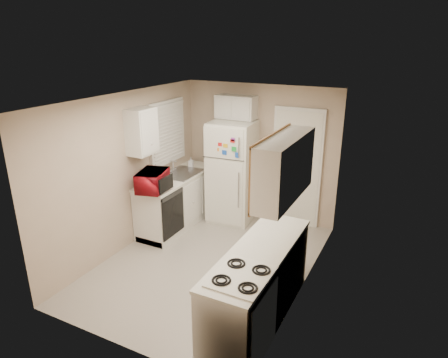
% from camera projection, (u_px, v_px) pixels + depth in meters
% --- Properties ---
extents(floor, '(3.80, 3.80, 0.00)m').
position_uv_depth(floor, '(209.00, 262.00, 5.89)').
color(floor, '#BCB3A6').
rests_on(floor, ground).
extents(ceiling, '(3.80, 3.80, 0.00)m').
position_uv_depth(ceiling, '(206.00, 99.00, 5.08)').
color(ceiling, white).
rests_on(ceiling, floor).
extents(wall_left, '(3.80, 3.80, 0.00)m').
position_uv_depth(wall_left, '(127.00, 172.00, 6.08)').
color(wall_left, tan).
rests_on(wall_left, floor).
extents(wall_right, '(3.80, 3.80, 0.00)m').
position_uv_depth(wall_right, '(307.00, 205.00, 4.89)').
color(wall_right, tan).
rests_on(wall_right, floor).
extents(wall_back, '(2.80, 2.80, 0.00)m').
position_uv_depth(wall_back, '(260.00, 153.00, 7.08)').
color(wall_back, tan).
rests_on(wall_back, floor).
extents(wall_front, '(2.80, 2.80, 0.00)m').
position_uv_depth(wall_front, '(113.00, 248.00, 3.89)').
color(wall_front, tan).
rests_on(wall_front, floor).
extents(left_counter, '(0.60, 1.80, 0.90)m').
position_uv_depth(left_counter, '(178.00, 200.00, 6.97)').
color(left_counter, silver).
rests_on(left_counter, floor).
extents(dishwasher, '(0.03, 0.58, 0.72)m').
position_uv_depth(dishwasher, '(173.00, 214.00, 6.32)').
color(dishwasher, black).
rests_on(dishwasher, floor).
extents(sink, '(0.54, 0.74, 0.16)m').
position_uv_depth(sink, '(182.00, 175.00, 6.95)').
color(sink, gray).
rests_on(sink, left_counter).
extents(microwave, '(0.63, 0.46, 0.37)m').
position_uv_depth(microwave, '(153.00, 181.00, 6.13)').
color(microwave, '#A00D18').
rests_on(microwave, left_counter).
extents(soap_bottle, '(0.10, 0.10, 0.18)m').
position_uv_depth(soap_bottle, '(191.00, 162.00, 7.25)').
color(soap_bottle, silver).
rests_on(soap_bottle, left_counter).
extents(window_blinds, '(0.10, 0.98, 1.08)m').
position_uv_depth(window_blinds, '(168.00, 132.00, 6.81)').
color(window_blinds, silver).
rests_on(window_blinds, wall_left).
extents(upper_cabinet_left, '(0.30, 0.45, 0.70)m').
position_uv_depth(upper_cabinet_left, '(142.00, 131.00, 6.00)').
color(upper_cabinet_left, silver).
rests_on(upper_cabinet_left, wall_left).
extents(refrigerator, '(0.79, 0.77, 1.79)m').
position_uv_depth(refrigerator, '(233.00, 172.00, 7.03)').
color(refrigerator, white).
rests_on(refrigerator, floor).
extents(cabinet_over_fridge, '(0.70, 0.30, 0.40)m').
position_uv_depth(cabinet_over_fridge, '(236.00, 107.00, 6.86)').
color(cabinet_over_fridge, silver).
rests_on(cabinet_over_fridge, wall_back).
extents(interior_door, '(0.86, 0.06, 2.08)m').
position_uv_depth(interior_door, '(296.00, 168.00, 6.81)').
color(interior_door, white).
rests_on(interior_door, floor).
extents(right_counter, '(0.60, 2.00, 0.90)m').
position_uv_depth(right_counter, '(258.00, 285.00, 4.60)').
color(right_counter, silver).
rests_on(right_counter, floor).
extents(stove, '(0.54, 0.67, 0.80)m').
position_uv_depth(stove, '(241.00, 318.00, 4.13)').
color(stove, white).
rests_on(stove, floor).
extents(upper_cabinet_right, '(0.30, 1.20, 0.70)m').
position_uv_depth(upper_cabinet_right, '(285.00, 168.00, 4.33)').
color(upper_cabinet_right, silver).
rests_on(upper_cabinet_right, wall_right).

